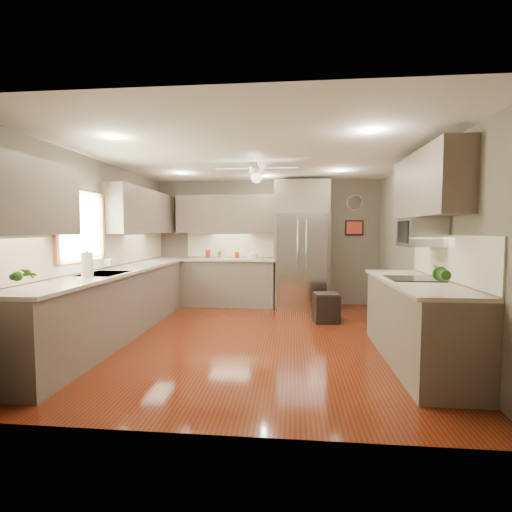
% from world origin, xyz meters
% --- Properties ---
extents(floor, '(5.00, 5.00, 0.00)m').
position_xyz_m(floor, '(0.00, 0.00, 0.00)').
color(floor, '#441809').
rests_on(floor, ground).
extents(ceiling, '(5.00, 5.00, 0.00)m').
position_xyz_m(ceiling, '(0.00, 0.00, 2.50)').
color(ceiling, white).
rests_on(ceiling, ground).
extents(wall_back, '(4.50, 0.00, 4.50)m').
position_xyz_m(wall_back, '(0.00, 2.50, 1.25)').
color(wall_back, '#5F5548').
rests_on(wall_back, ground).
extents(wall_front, '(4.50, 0.00, 4.50)m').
position_xyz_m(wall_front, '(0.00, -2.50, 1.25)').
color(wall_front, '#5F5548').
rests_on(wall_front, ground).
extents(wall_left, '(0.00, 5.00, 5.00)m').
position_xyz_m(wall_left, '(-2.25, 0.00, 1.25)').
color(wall_left, '#5F5548').
rests_on(wall_left, ground).
extents(wall_right, '(0.00, 5.00, 5.00)m').
position_xyz_m(wall_right, '(2.25, 0.00, 1.25)').
color(wall_right, '#5F5548').
rests_on(wall_right, ground).
extents(canister_a, '(0.12, 0.12, 0.16)m').
position_xyz_m(canister_a, '(-1.16, 2.20, 1.02)').
color(canister_a, maroon).
rests_on(canister_a, back_run).
extents(canister_b, '(0.09, 0.09, 0.13)m').
position_xyz_m(canister_b, '(-0.93, 2.20, 1.01)').
color(canister_b, silver).
rests_on(canister_b, back_run).
extents(canister_c, '(0.16, 0.16, 0.20)m').
position_xyz_m(canister_c, '(-0.87, 2.24, 1.03)').
color(canister_c, '#BBAB8C').
rests_on(canister_c, back_run).
extents(canister_d, '(0.11, 0.11, 0.13)m').
position_xyz_m(canister_d, '(-0.58, 2.23, 1.00)').
color(canister_d, maroon).
rests_on(canister_d, back_run).
extents(soap_bottle, '(0.10, 0.10, 0.20)m').
position_xyz_m(soap_bottle, '(-2.09, 0.01, 1.04)').
color(soap_bottle, white).
rests_on(soap_bottle, left_run).
extents(potted_plant_left, '(0.16, 0.11, 0.30)m').
position_xyz_m(potted_plant_left, '(-1.96, -1.90, 1.09)').
color(potted_plant_left, '#255819').
rests_on(potted_plant_left, left_run).
extents(potted_plant_right, '(0.18, 0.15, 0.32)m').
position_xyz_m(potted_plant_right, '(1.90, -1.49, 1.10)').
color(potted_plant_right, '#255819').
rests_on(potted_plant_right, right_run).
extents(bowl, '(0.28, 0.28, 0.05)m').
position_xyz_m(bowl, '(-0.27, 2.20, 0.97)').
color(bowl, '#BBAB8C').
rests_on(bowl, back_run).
extents(left_run, '(0.65, 4.70, 1.45)m').
position_xyz_m(left_run, '(-1.95, 0.15, 0.48)').
color(left_run, brown).
rests_on(left_run, ground).
extents(back_run, '(1.85, 0.65, 1.45)m').
position_xyz_m(back_run, '(-0.72, 2.20, 0.48)').
color(back_run, brown).
rests_on(back_run, ground).
extents(uppers, '(4.50, 4.70, 0.95)m').
position_xyz_m(uppers, '(-0.74, 0.71, 1.87)').
color(uppers, brown).
rests_on(uppers, wall_left).
extents(window, '(0.05, 1.12, 0.92)m').
position_xyz_m(window, '(-2.22, -0.50, 1.55)').
color(window, '#BFF2B2').
rests_on(window, wall_left).
extents(sink, '(0.50, 0.70, 0.32)m').
position_xyz_m(sink, '(-1.93, -0.50, 0.91)').
color(sink, silver).
rests_on(sink, left_run).
extents(refrigerator, '(1.06, 0.75, 2.45)m').
position_xyz_m(refrigerator, '(0.70, 2.16, 1.19)').
color(refrigerator, silver).
rests_on(refrigerator, ground).
extents(right_run, '(0.70, 2.20, 1.45)m').
position_xyz_m(right_run, '(1.93, -0.80, 0.48)').
color(right_run, brown).
rests_on(right_run, ground).
extents(microwave, '(0.43, 0.55, 0.34)m').
position_xyz_m(microwave, '(2.03, -0.55, 1.48)').
color(microwave, silver).
rests_on(microwave, wall_right).
extents(ceiling_fan, '(1.18, 1.18, 0.32)m').
position_xyz_m(ceiling_fan, '(-0.00, 0.30, 2.33)').
color(ceiling_fan, white).
rests_on(ceiling_fan, ceiling).
extents(recessed_lights, '(2.84, 3.14, 0.01)m').
position_xyz_m(recessed_lights, '(-0.04, 0.40, 2.49)').
color(recessed_lights, white).
rests_on(recessed_lights, ceiling).
extents(wall_clock, '(0.30, 0.03, 0.30)m').
position_xyz_m(wall_clock, '(1.75, 2.48, 2.05)').
color(wall_clock, white).
rests_on(wall_clock, wall_back).
extents(framed_print, '(0.36, 0.03, 0.30)m').
position_xyz_m(framed_print, '(1.75, 2.48, 1.55)').
color(framed_print, black).
rests_on(framed_print, wall_back).
extents(stool, '(0.44, 0.44, 0.47)m').
position_xyz_m(stool, '(1.08, 0.99, 0.24)').
color(stool, black).
rests_on(stool, ground).
extents(paper_towel, '(0.13, 0.13, 0.33)m').
position_xyz_m(paper_towel, '(-1.93, -0.87, 1.08)').
color(paper_towel, white).
rests_on(paper_towel, left_run).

